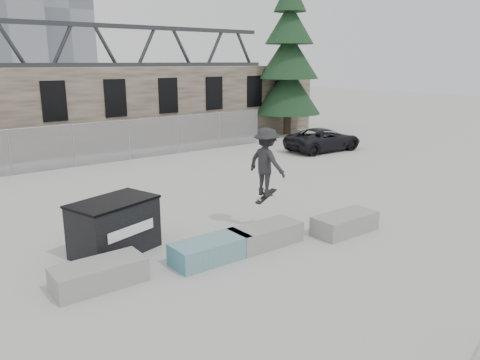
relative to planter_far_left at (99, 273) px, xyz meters
The scene contains 12 objects.
ground 3.61m from the planter_far_left, ahead, with size 120.00×120.00×0.00m, color #A9A9A4.
stone_wall 16.57m from the planter_far_left, 77.39° to the left, with size 36.00×2.58×4.50m.
chainlink_fence 12.86m from the planter_far_left, 73.75° to the left, with size 22.06×0.06×2.02m.
planter_far_left is the anchor object (origin of this frame).
planter_center_left 2.74m from the planter_far_left, ahead, with size 2.00×0.90×0.54m.
planter_center_right 4.51m from the planter_far_left, ahead, with size 2.00×0.90×0.54m.
planter_offset 7.01m from the planter_far_left, ahead, with size 2.00×0.90×0.54m.
dumpster 1.93m from the planter_far_left, 56.53° to the left, with size 2.42×1.87×1.41m.
spruce_tree 23.59m from the planter_far_left, 36.81° to the left, with size 4.37×4.37×11.50m.
truss_bridge 56.61m from the planter_far_left, 76.08° to the left, with size 70.00×3.00×9.80m.
suv 17.89m from the planter_far_left, 27.04° to the left, with size 2.08×4.51×1.25m, color black.
skateboarder 5.63m from the planter_far_left, ahead, with size 0.89×1.37×2.18m.
Camera 1 is at (-6.86, -9.24, 4.84)m, focal length 35.00 mm.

